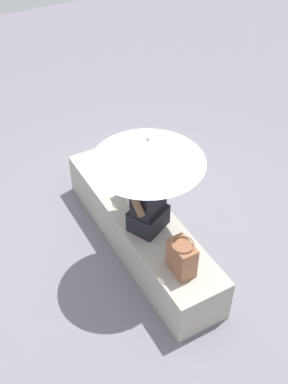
{
  "coord_description": "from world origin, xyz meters",
  "views": [
    {
      "loc": [
        3.05,
        -1.66,
        3.79
      ],
      "look_at": [
        0.11,
        -0.01,
        0.83
      ],
      "focal_mm": 45.02,
      "sensor_mm": 36.0,
      "label": 1
    }
  ],
  "objects": [
    {
      "name": "tote_bag_canvas",
      "position": [
        -0.23,
        0.03,
        0.67
      ],
      "size": [
        0.24,
        0.18,
        0.37
      ],
      "color": "silver",
      "rests_on": "stone_bench"
    },
    {
      "name": "person_seated",
      "position": [
        0.21,
        -0.03,
        0.87
      ],
      "size": [
        0.4,
        0.51,
        0.9
      ],
      "color": "black",
      "rests_on": "stone_bench"
    },
    {
      "name": "ground_plane",
      "position": [
        0.0,
        0.0,
        0.0
      ],
      "size": [
        14.0,
        14.0,
        0.0
      ],
      "primitive_type": "plane",
      "color": "slate"
    },
    {
      "name": "stone_bench",
      "position": [
        0.0,
        0.0,
        0.24
      ],
      "size": [
        2.38,
        0.55,
        0.48
      ],
      "primitive_type": "cube",
      "color": "#A8A093",
      "rests_on": "ground"
    },
    {
      "name": "parasol",
      "position": [
        0.26,
        -0.06,
        1.42
      ],
      "size": [
        0.99,
        0.99,
        1.08
      ],
      "color": "#B7B7BC",
      "rests_on": "stone_bench"
    },
    {
      "name": "handbag_black",
      "position": [
        0.83,
        -0.05,
        0.65
      ],
      "size": [
        0.26,
        0.2,
        0.34
      ],
      "color": "brown",
      "rests_on": "stone_bench"
    },
    {
      "name": "magazine",
      "position": [
        -0.55,
        0.05,
        0.49
      ],
      "size": [
        0.34,
        0.29,
        0.01
      ],
      "primitive_type": "cube",
      "rotation": [
        0.0,
        0.0,
        0.39
      ],
      "color": "#339ED1",
      "rests_on": "stone_bench"
    }
  ]
}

